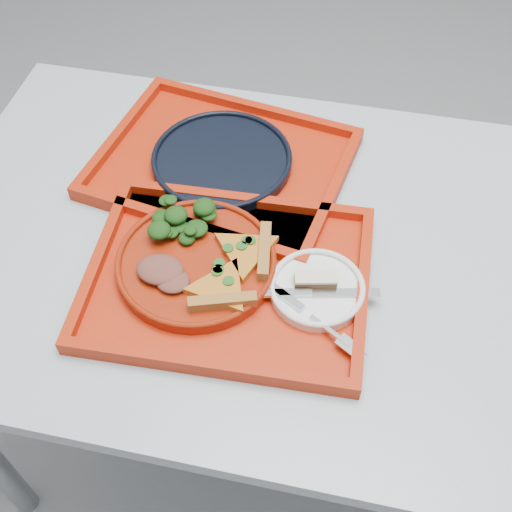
% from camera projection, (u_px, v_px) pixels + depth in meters
% --- Properties ---
extents(ground, '(10.00, 10.00, 0.00)m').
position_uv_depth(ground, '(339.00, 438.00, 1.66)').
color(ground, gray).
rests_on(ground, ground).
extents(table, '(1.60, 0.80, 0.75)m').
position_uv_depth(table, '(378.00, 287.00, 1.13)').
color(table, '#99A3AC').
rests_on(table, ground).
extents(tray_main, '(0.46, 0.37, 0.01)m').
position_uv_depth(tray_main, '(228.00, 280.00, 1.04)').
color(tray_main, '#AC2109').
rests_on(tray_main, table).
extents(tray_far, '(0.50, 0.42, 0.01)m').
position_uv_depth(tray_far, '(222.00, 167.00, 1.21)').
color(tray_far, '#AC2109').
rests_on(tray_far, table).
extents(dinner_plate, '(0.26, 0.26, 0.02)m').
position_uv_depth(dinner_plate, '(197.00, 264.00, 1.05)').
color(dinner_plate, maroon).
rests_on(dinner_plate, tray_main).
extents(side_plate, '(0.15, 0.15, 0.01)m').
position_uv_depth(side_plate, '(317.00, 290.00, 1.02)').
color(side_plate, white).
rests_on(side_plate, tray_main).
extents(navy_plate, '(0.26, 0.26, 0.02)m').
position_uv_depth(navy_plate, '(222.00, 161.00, 1.20)').
color(navy_plate, black).
rests_on(navy_plate, tray_far).
extents(pizza_slice_a, '(0.14, 0.15, 0.02)m').
position_uv_depth(pizza_slice_a, '(221.00, 286.00, 0.99)').
color(pizza_slice_a, gold).
rests_on(pizza_slice_a, dinner_plate).
extents(pizza_slice_b, '(0.14, 0.12, 0.02)m').
position_uv_depth(pizza_slice_b, '(245.00, 250.00, 1.04)').
color(pizza_slice_b, gold).
rests_on(pizza_slice_b, dinner_plate).
extents(salad_heap, '(0.10, 0.09, 0.05)m').
position_uv_depth(salad_heap, '(181.00, 217.00, 1.06)').
color(salad_heap, black).
rests_on(salad_heap, dinner_plate).
extents(meat_portion, '(0.08, 0.06, 0.02)m').
position_uv_depth(meat_portion, '(160.00, 270.00, 1.01)').
color(meat_portion, brown).
rests_on(meat_portion, dinner_plate).
extents(dessert_bar, '(0.07, 0.04, 0.02)m').
position_uv_depth(dessert_bar, '(315.00, 279.00, 1.01)').
color(dessert_bar, '#532D1B').
rests_on(dessert_bar, side_plate).
extents(knife, '(0.18, 0.06, 0.01)m').
position_uv_depth(knife, '(321.00, 293.00, 1.00)').
color(knife, silver).
rests_on(knife, side_plate).
extents(fork, '(0.17, 0.12, 0.01)m').
position_uv_depth(fork, '(310.00, 315.00, 0.97)').
color(fork, silver).
rests_on(fork, side_plate).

